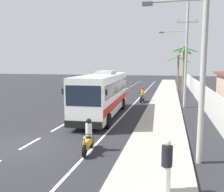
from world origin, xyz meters
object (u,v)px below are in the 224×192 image
Objects in this scene: palm_second at (184,59)px; pedestrian_near_kerb at (167,164)px; palm_nearest at (178,63)px; coach_bus_foreground at (103,93)px; motorcycle_beside_bus at (142,96)px; utility_pole_mid at (185,53)px; motorcycle_trailing at (88,139)px; utility_pole_nearest at (201,53)px.

pedestrian_near_kerb is at bearing -93.48° from palm_second.
pedestrian_near_kerb is 31.58m from palm_nearest.
palm_nearest reaches higher than coach_bus_foreground.
pedestrian_near_kerb is (5.42, -11.47, -0.87)m from coach_bus_foreground.
coach_bus_foreground reaches higher than motorcycle_beside_bus.
utility_pole_mid is at bearing -29.52° from motorcycle_beside_bus.
motorcycle_trailing is 6.53m from utility_pole_nearest.
pedestrian_near_kerb is 28.34m from palm_second.
palm_second is (0.64, -3.38, 0.66)m from palm_nearest.
utility_pole_nearest is 1.31× the size of palm_second.
pedestrian_near_kerb is at bearing -91.95° from palm_nearest.
pedestrian_near_kerb is (3.06, -19.63, 0.39)m from motorcycle_beside_bus.
motorcycle_trailing is 5.01m from pedestrian_near_kerb.
utility_pole_mid reaches higher than motorcycle_trailing.
utility_pole_mid is 10.86m from palm_second.
utility_pole_nearest is 14.13m from utility_pole_mid.
coach_bus_foreground is at bearing -108.03° from palm_nearest.
motorcycle_trailing is 0.22× the size of utility_pole_nearest.
pedestrian_near_kerb reaches higher than motorcycle_trailing.
pedestrian_near_kerb is 0.31× the size of palm_nearest.
motorcycle_trailing is at bearing -167.54° from pedestrian_near_kerb.
utility_pole_mid is at bearing 69.76° from motorcycle_trailing.
motorcycle_beside_bus is 19.87m from pedestrian_near_kerb.
palm_nearest is (-0.18, 28.35, -0.40)m from utility_pole_nearest.
pedestrian_near_kerb is at bearing -94.37° from utility_pole_mid.
palm_nearest is (4.90, 28.19, 3.69)m from motorcycle_trailing.
pedestrian_near_kerb is 4.94m from utility_pole_nearest.
motorcycle_trailing is at bearing 178.20° from utility_pole_nearest.
pedestrian_near_kerb is at bearing -64.72° from coach_bus_foreground.
utility_pole_nearest is at bearing -90.27° from utility_pole_mid.
utility_pole_mid is at bearing 137.87° from pedestrian_near_kerb.
utility_pole_mid reaches higher than pedestrian_near_kerb.
utility_pole_nearest is at bearing -1.80° from motorcycle_trailing.
motorcycle_trailing is at bearing -99.86° from palm_nearest.
utility_pole_nearest is 28.36m from palm_nearest.
coach_bus_foreground is at bearing -106.12° from motorcycle_beside_bus.
palm_nearest is (4.12, 11.76, 3.69)m from motorcycle_beside_bus.
utility_pole_nearest reaches higher than coach_bus_foreground.
utility_pole_mid reaches higher than palm_second.
palm_second is (0.46, 24.97, 0.25)m from utility_pole_nearest.
pedestrian_near_kerb is (3.84, -3.19, 0.40)m from motorcycle_trailing.
utility_pole_nearest reaches higher than pedestrian_near_kerb.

